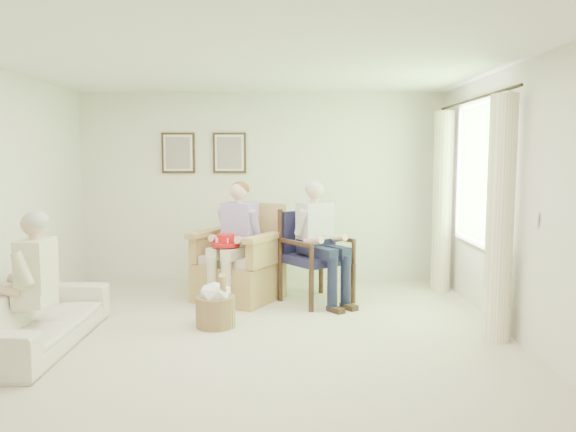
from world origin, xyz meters
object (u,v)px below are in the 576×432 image
object	(u,v)px
person_dark	(317,233)
hatbox	(216,304)
red_hat	(226,242)
sofa	(37,317)
wood_armchair	(316,252)
person_wicker	(238,233)
wicker_armchair	(239,269)
person_sofa	(30,275)

from	to	relation	value
person_dark	hatbox	bearing A→B (deg)	-176.67
red_hat	sofa	bearing A→B (deg)	-138.67
wood_armchair	person_wicker	xyz separation A→B (m)	(-0.94, -0.10, 0.25)
red_hat	person_dark	bearing A→B (deg)	4.79
wood_armchair	person_dark	world-z (taller)	person_dark
red_hat	hatbox	distance (m)	0.96
wood_armchair	red_hat	distance (m)	1.10
person_wicker	red_hat	xyz separation A→B (m)	(-0.12, -0.17, -0.08)
wicker_armchair	wood_armchair	size ratio (longest dim) A/B	1.08
person_sofa	hatbox	world-z (taller)	person_sofa
wicker_armchair	sofa	world-z (taller)	wicker_armchair
wicker_armchair	person_wicker	bearing A→B (deg)	-61.68
wicker_armchair	person_dark	distance (m)	1.08
hatbox	wood_armchair	bearing A→B (deg)	44.83
sofa	person_sofa	distance (m)	0.43
person_wicker	person_sofa	xyz separation A→B (m)	(-1.70, -1.66, -0.15)
sofa	hatbox	size ratio (longest dim) A/B	3.17
person_wicker	hatbox	bearing A→B (deg)	-70.03
red_hat	hatbox	bearing A→B (deg)	-91.43
person_wicker	hatbox	size ratio (longest dim) A/B	2.38
person_dark	red_hat	size ratio (longest dim) A/B	4.36
wood_armchair	person_wicker	bearing A→B (deg)	149.50
wicker_armchair	hatbox	xyz separation A→B (m)	(-0.14, -1.13, -0.14)
wicker_armchair	person_sofa	xyz separation A→B (m)	(-1.70, -1.81, 0.32)
person_dark	red_hat	bearing A→B (deg)	148.42
wicker_armchair	sofa	size ratio (longest dim) A/B	0.62
wood_armchair	sofa	bearing A→B (deg)	175.72
wicker_armchair	person_sofa	size ratio (longest dim) A/B	0.95
person_sofa	red_hat	distance (m)	2.17
red_hat	wood_armchair	bearing A→B (deg)	14.08
person_sofa	wicker_armchair	bearing A→B (deg)	135.52
sofa	person_sofa	bearing A→B (deg)	180.00
person_wicker	wicker_armchair	bearing A→B (deg)	118.32
person_dark	person_sofa	xyz separation A→B (m)	(-2.64, -1.58, -0.16)
sofa	person_dark	bearing A→B (deg)	-60.76
person_sofa	red_hat	xyz separation A→B (m)	(1.58, 1.49, 0.07)
person_wicker	hatbox	world-z (taller)	person_wicker
person_wicker	person_sofa	bearing A→B (deg)	-107.37
person_dark	hatbox	world-z (taller)	person_dark
person_sofa	hatbox	xyz separation A→B (m)	(1.56, 0.68, -0.46)
sofa	red_hat	bearing A→B (deg)	-48.67
person_wicker	person_dark	bearing A→B (deg)	23.39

